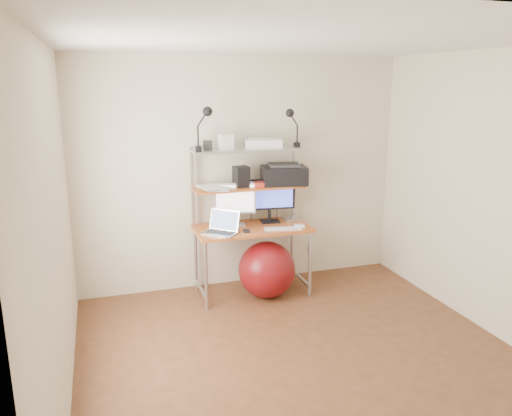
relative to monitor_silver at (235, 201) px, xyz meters
The scene contains 20 objects.
room 1.59m from the monitor_silver, 84.43° to the right, with size 3.60×3.60×3.60m.
computer_desk 0.17m from the monitor_silver, 20.15° to the right, with size 1.20×0.60×1.57m.
wall_outlet 1.24m from the monitor_silver, 12.73° to the left, with size 0.08×0.01×0.12m, color silver.
monitor_silver is the anchor object (origin of this frame).
monitor_black 0.39m from the monitor_silver, ahead, with size 0.56×0.18×0.56m.
laptop 0.36m from the monitor_silver, 131.20° to the right, with size 0.42×0.41×0.29m.
keyboard 0.58m from the monitor_silver, 34.41° to the right, with size 0.38×0.11×0.01m, color silver.
mouse 0.73m from the monitor_silver, 24.57° to the right, with size 0.10×0.06×0.03m, color silver.
mac_mini 0.69m from the monitor_silver, ahead, with size 0.20×0.20×0.04m, color #B4B4B8.
phone 0.37m from the monitor_silver, 78.87° to the right, with size 0.06×0.12×0.01m, color black.
printer 0.60m from the monitor_silver, ahead, with size 0.52×0.40×0.22m.
nas_cube 0.27m from the monitor_silver, 12.72° to the left, with size 0.15×0.15×0.21m, color black.
red_box 0.34m from the monitor_silver, 10.20° to the right, with size 0.17×0.12×0.05m, color red.
scanner 0.68m from the monitor_silver, ahead, with size 0.43×0.33×0.10m.
box_white 0.63m from the monitor_silver, behind, with size 0.13×0.11×0.16m, color silver.
box_grey 0.65m from the monitor_silver, 167.76° to the left, with size 0.09×0.09×0.09m, color #2A2A2C.
clip_lamp_left 0.92m from the monitor_silver, 164.85° to the right, with size 0.17×0.10×0.44m.
clip_lamp_right 1.04m from the monitor_silver, ahead, with size 0.16×0.09×0.40m.
exercise_ball 0.80m from the monitor_silver, 44.33° to the right, with size 0.60×0.60×0.60m, color #670B0B.
paper_stack 0.28m from the monitor_silver, behind, with size 0.38×0.41×0.03m.
Camera 1 is at (-1.49, -3.36, 2.22)m, focal length 35.00 mm.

